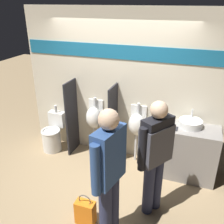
{
  "coord_description": "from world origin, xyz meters",
  "views": [
    {
      "loc": [
        1.3,
        -3.43,
        2.79
      ],
      "look_at": [
        0.0,
        0.17,
        1.05
      ],
      "focal_mm": 40.0,
      "sensor_mm": 36.0,
      "label": 1
    }
  ],
  "objects_px": {
    "cell_phone": "(176,129)",
    "urinal_near_counter": "(94,118)",
    "urinal_far": "(137,124)",
    "shopping_bag": "(85,212)",
    "sink_basin": "(190,123)",
    "person_with_lanyard": "(109,172)",
    "person_in_vest": "(156,152)",
    "toilet": "(53,135)"
  },
  "relations": [
    {
      "from": "urinal_far",
      "to": "person_with_lanyard",
      "type": "distance_m",
      "value": 1.71
    },
    {
      "from": "cell_phone",
      "to": "urinal_far",
      "type": "bearing_deg",
      "value": 160.37
    },
    {
      "from": "sink_basin",
      "to": "urinal_near_counter",
      "type": "relative_size",
      "value": 0.33
    },
    {
      "from": "urinal_near_counter",
      "to": "person_with_lanyard",
      "type": "height_order",
      "value": "person_with_lanyard"
    },
    {
      "from": "person_with_lanyard",
      "to": "urinal_near_counter",
      "type": "bearing_deg",
      "value": 41.71
    },
    {
      "from": "urinal_far",
      "to": "shopping_bag",
      "type": "xyz_separation_m",
      "value": [
        -0.26,
        -1.66,
        -0.57
      ]
    },
    {
      "from": "toilet",
      "to": "cell_phone",
      "type": "bearing_deg",
      "value": -1.54
    },
    {
      "from": "sink_basin",
      "to": "toilet",
      "type": "bearing_deg",
      "value": -177.87
    },
    {
      "from": "urinal_near_counter",
      "to": "person_in_vest",
      "type": "height_order",
      "value": "person_in_vest"
    },
    {
      "from": "cell_phone",
      "to": "toilet",
      "type": "height_order",
      "value": "cell_phone"
    },
    {
      "from": "cell_phone",
      "to": "shopping_bag",
      "type": "height_order",
      "value": "cell_phone"
    },
    {
      "from": "sink_basin",
      "to": "person_with_lanyard",
      "type": "height_order",
      "value": "person_with_lanyard"
    },
    {
      "from": "urinal_far",
      "to": "cell_phone",
      "type": "bearing_deg",
      "value": -19.63
    },
    {
      "from": "sink_basin",
      "to": "person_with_lanyard",
      "type": "relative_size",
      "value": 0.21
    },
    {
      "from": "toilet",
      "to": "person_in_vest",
      "type": "height_order",
      "value": "person_in_vest"
    },
    {
      "from": "urinal_far",
      "to": "toilet",
      "type": "relative_size",
      "value": 1.3
    },
    {
      "from": "toilet",
      "to": "sink_basin",
      "type": "bearing_deg",
      "value": 2.13
    },
    {
      "from": "sink_basin",
      "to": "urinal_far",
      "type": "distance_m",
      "value": 0.93
    },
    {
      "from": "toilet",
      "to": "person_in_vest",
      "type": "bearing_deg",
      "value": -22.83
    },
    {
      "from": "urinal_far",
      "to": "person_with_lanyard",
      "type": "xyz_separation_m",
      "value": [
        0.1,
        -1.7,
        0.23
      ]
    },
    {
      "from": "urinal_near_counter",
      "to": "urinal_far",
      "type": "xyz_separation_m",
      "value": [
        0.83,
        0.0,
        0.0
      ]
    },
    {
      "from": "urinal_far",
      "to": "shopping_bag",
      "type": "bearing_deg",
      "value": -98.76
    },
    {
      "from": "urinal_near_counter",
      "to": "cell_phone",
      "type": "bearing_deg",
      "value": -9.18
    },
    {
      "from": "person_in_vest",
      "to": "person_with_lanyard",
      "type": "relative_size",
      "value": 0.96
    },
    {
      "from": "urinal_far",
      "to": "toilet",
      "type": "distance_m",
      "value": 1.74
    },
    {
      "from": "cell_phone",
      "to": "shopping_bag",
      "type": "bearing_deg",
      "value": -123.85
    },
    {
      "from": "cell_phone",
      "to": "urinal_near_counter",
      "type": "distance_m",
      "value": 1.55
    },
    {
      "from": "person_with_lanyard",
      "to": "urinal_far",
      "type": "bearing_deg",
      "value": 16.26
    },
    {
      "from": "cell_phone",
      "to": "toilet",
      "type": "xyz_separation_m",
      "value": [
        -2.36,
        0.06,
        -0.61
      ]
    },
    {
      "from": "urinal_far",
      "to": "person_in_vest",
      "type": "distance_m",
      "value": 1.25
    },
    {
      "from": "toilet",
      "to": "person_with_lanyard",
      "type": "height_order",
      "value": "person_with_lanyard"
    },
    {
      "from": "urinal_near_counter",
      "to": "person_with_lanyard",
      "type": "xyz_separation_m",
      "value": [
        0.94,
        -1.7,
        0.23
      ]
    },
    {
      "from": "toilet",
      "to": "person_with_lanyard",
      "type": "distance_m",
      "value": 2.42
    },
    {
      "from": "person_with_lanyard",
      "to": "shopping_bag",
      "type": "xyz_separation_m",
      "value": [
        -0.36,
        0.04,
        -0.79
      ]
    },
    {
      "from": "urinal_near_counter",
      "to": "sink_basin",
      "type": "bearing_deg",
      "value": -2.89
    },
    {
      "from": "sink_basin",
      "to": "urinal_near_counter",
      "type": "distance_m",
      "value": 1.75
    },
    {
      "from": "sink_basin",
      "to": "urinal_far",
      "type": "xyz_separation_m",
      "value": [
        -0.9,
        0.09,
        -0.22
      ]
    },
    {
      "from": "person_in_vest",
      "to": "cell_phone",
      "type": "bearing_deg",
      "value": 22.03
    },
    {
      "from": "urinal_near_counter",
      "to": "toilet",
      "type": "height_order",
      "value": "urinal_near_counter"
    },
    {
      "from": "urinal_near_counter",
      "to": "urinal_far",
      "type": "relative_size",
      "value": 1.0
    },
    {
      "from": "urinal_far",
      "to": "person_with_lanyard",
      "type": "height_order",
      "value": "person_with_lanyard"
    },
    {
      "from": "toilet",
      "to": "urinal_far",
      "type": "bearing_deg",
      "value": 6.28
    }
  ]
}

